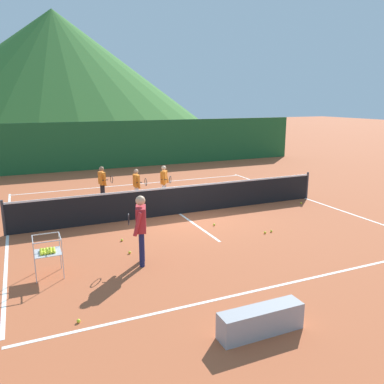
{
  "coord_description": "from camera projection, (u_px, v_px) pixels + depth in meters",
  "views": [
    {
      "loc": [
        -4.8,
        -11.88,
        3.81
      ],
      "look_at": [
        -0.0,
        -1.04,
        1.0
      ],
      "focal_mm": 36.58,
      "sensor_mm": 36.0,
      "label": 1
    }
  ],
  "objects": [
    {
      "name": "ground_plane",
      "position": [
        180.0,
        214.0,
        13.34
      ],
      "size": [
        120.0,
        120.0,
        0.0
      ],
      "primitive_type": "plane",
      "color": "#B25633"
    },
    {
      "name": "tennis_ball_0",
      "position": [
        301.0,
        203.0,
        14.6
      ],
      "size": [
        0.07,
        0.07,
        0.07
      ],
      "primitive_type": "sphere",
      "color": "yellow",
      "rests_on": "ground"
    },
    {
      "name": "line_baseline_near",
      "position": [
        282.0,
        285.0,
        8.24
      ],
      "size": [
        10.7,
        0.08,
        0.01
      ],
      "primitive_type": "cube",
      "color": "white",
      "rests_on": "ground"
    },
    {
      "name": "student_2",
      "position": [
        164.0,
        180.0,
        14.95
      ],
      "size": [
        0.46,
        0.73,
        1.36
      ],
      "color": "silver",
      "rests_on": "ground"
    },
    {
      "name": "tennis_ball_5",
      "position": [
        214.0,
        225.0,
        12.1
      ],
      "size": [
        0.07,
        0.07,
        0.07
      ],
      "primitive_type": "sphere",
      "color": "yellow",
      "rests_on": "ground"
    },
    {
      "name": "tennis_ball_6",
      "position": [
        271.0,
        231.0,
        11.5
      ],
      "size": [
        0.07,
        0.07,
        0.07
      ],
      "primitive_type": "sphere",
      "color": "yellow",
      "rests_on": "ground"
    },
    {
      "name": "tennis_ball_1",
      "position": [
        122.0,
        240.0,
        10.77
      ],
      "size": [
        0.07,
        0.07,
        0.07
      ],
      "primitive_type": "sphere",
      "color": "yellow",
      "rests_on": "ground"
    },
    {
      "name": "student_1",
      "position": [
        137.0,
        183.0,
        14.49
      ],
      "size": [
        0.4,
        0.64,
        1.31
      ],
      "color": "silver",
      "rests_on": "ground"
    },
    {
      "name": "tennis_net",
      "position": [
        180.0,
        200.0,
        13.23
      ],
      "size": [
        10.89,
        0.08,
        1.05
      ],
      "color": "#333338",
      "rests_on": "ground"
    },
    {
      "name": "student_0",
      "position": [
        102.0,
        181.0,
        14.81
      ],
      "size": [
        0.46,
        0.62,
        1.35
      ],
      "color": "black",
      "rests_on": "ground"
    },
    {
      "name": "line_baseline_far",
      "position": [
        137.0,
        184.0,
        18.03
      ],
      "size": [
        10.7,
        0.08,
        0.01
      ],
      "primitive_type": "cube",
      "color": "white",
      "rests_on": "ground"
    },
    {
      "name": "ball_cart",
      "position": [
        47.0,
        251.0,
        8.54
      ],
      "size": [
        0.58,
        0.58,
        0.9
      ],
      "color": "#B7B7BC",
      "rests_on": "ground"
    },
    {
      "name": "line_sideline_west",
      "position": [
        8.0,
        235.0,
        11.24
      ],
      "size": [
        0.08,
        11.0,
        0.01
      ],
      "primitive_type": "cube",
      "color": "white",
      "rests_on": "ground"
    },
    {
      "name": "instructor",
      "position": [
        141.0,
        223.0,
        9.08
      ],
      "size": [
        0.45,
        0.83,
        1.67
      ],
      "color": "#191E4C",
      "rests_on": "ground"
    },
    {
      "name": "hill_1",
      "position": [
        56.0,
        67.0,
        65.37
      ],
      "size": [
        49.31,
        49.31,
        18.19
      ],
      "primitive_type": "cone",
      "color": "#38702D",
      "rests_on": "ground"
    },
    {
      "name": "tennis_ball_2",
      "position": [
        79.0,
        321.0,
        6.83
      ],
      "size": [
        0.07,
        0.07,
        0.07
      ],
      "primitive_type": "sphere",
      "color": "yellow",
      "rests_on": "ground"
    },
    {
      "name": "line_service_center",
      "position": [
        180.0,
        214.0,
        13.34
      ],
      "size": [
        0.08,
        5.88,
        0.01
      ],
      "primitive_type": "cube",
      "color": "white",
      "rests_on": "ground"
    },
    {
      "name": "courtside_bench",
      "position": [
        261.0,
        321.0,
        6.49
      ],
      "size": [
        1.5,
        0.36,
        0.46
      ],
      "primitive_type": "cube",
      "color": "#99999E",
      "rests_on": "ground"
    },
    {
      "name": "line_sideline_east",
      "position": [
        305.0,
        198.0,
        15.44
      ],
      "size": [
        0.08,
        11.0,
        0.01
      ],
      "primitive_type": "cube",
      "color": "white",
      "rests_on": "ground"
    },
    {
      "name": "tennis_ball_3",
      "position": [
        265.0,
        232.0,
        11.38
      ],
      "size": [
        0.07,
        0.07,
        0.07
      ],
      "primitive_type": "sphere",
      "color": "yellow",
      "rests_on": "ground"
    },
    {
      "name": "windscreen_fence",
      "position": [
        113.0,
        145.0,
        21.88
      ],
      "size": [
        23.54,
        0.08,
        2.65
      ],
      "primitive_type": "cube",
      "color": "#1E5B2D",
      "rests_on": "ground"
    },
    {
      "name": "tennis_ball_4",
      "position": [
        130.0,
        252.0,
        9.9
      ],
      "size": [
        0.07,
        0.07,
        0.07
      ],
      "primitive_type": "sphere",
      "color": "yellow",
      "rests_on": "ground"
    }
  ]
}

